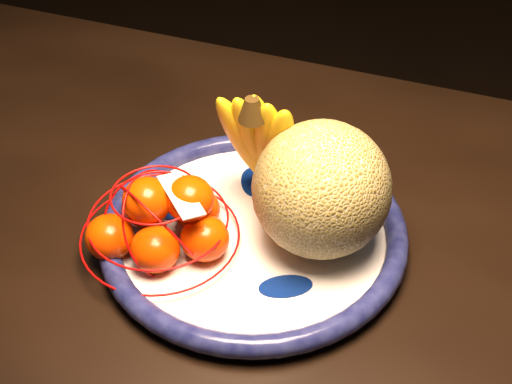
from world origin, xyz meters
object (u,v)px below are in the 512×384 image
(dining_table, at_px, (185,273))
(fruit_bowl, at_px, (253,232))
(mandarin_bag, at_px, (163,221))
(cantaloupe, at_px, (321,189))
(banana_bunch, at_px, (261,138))

(dining_table, distance_m, fruit_bowl, 0.13)
(dining_table, relative_size, fruit_bowl, 4.03)
(mandarin_bag, bearing_deg, fruit_bowl, 27.83)
(dining_table, height_order, cantaloupe, cantaloupe)
(cantaloupe, bearing_deg, fruit_bowl, -171.18)
(fruit_bowl, bearing_deg, cantaloupe, 8.82)
(fruit_bowl, height_order, banana_bunch, banana_bunch)
(fruit_bowl, bearing_deg, mandarin_bag, -152.17)
(dining_table, xyz_separation_m, cantaloupe, (0.17, 0.02, 0.17))
(mandarin_bag, bearing_deg, dining_table, 85.23)
(mandarin_bag, bearing_deg, cantaloupe, 19.81)
(dining_table, distance_m, banana_bunch, 0.21)
(fruit_bowl, relative_size, cantaloupe, 2.35)
(dining_table, xyz_separation_m, mandarin_bag, (-0.00, -0.04, 0.13))
(dining_table, relative_size, banana_bunch, 8.11)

